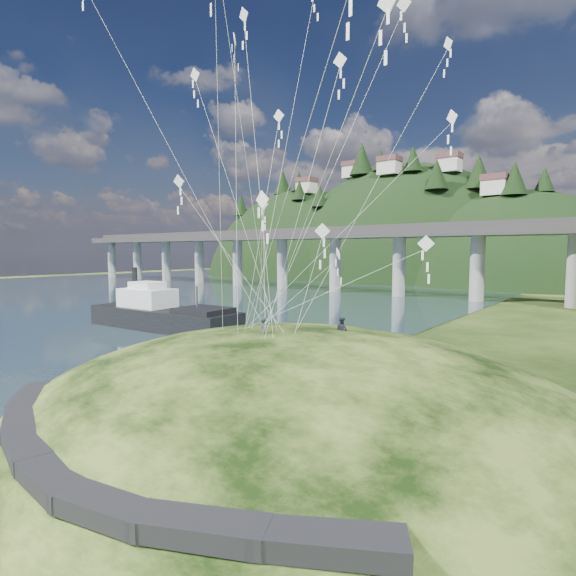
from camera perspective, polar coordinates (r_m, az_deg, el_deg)
The scene contains 10 objects.
ground at distance 30.06m, azimuth -13.55°, elevation -13.79°, with size 320.00×320.00×0.00m, color black.
water at distance 106.16m, azimuth -25.27°, elevation -0.82°, with size 240.00×240.00×0.00m, color #283E4A.
grass_hill at distance 26.74m, azimuth 1.61°, elevation -19.53°, with size 36.00×32.00×13.00m.
footpath at distance 18.45m, azimuth -23.42°, elevation -19.34°, with size 22.29×5.84×0.83m.
bridge at distance 100.42m, azimuth 8.75°, elevation 4.83°, with size 160.00×11.00×15.00m.
far_ridge at distance 155.55m, azimuth 12.50°, elevation -1.59°, with size 153.00×70.00×94.50m.
work_barge at distance 56.85m, azimuth -15.80°, elevation -3.14°, with size 21.43×7.13×7.38m.
wooden_dock at distance 36.21m, azimuth -10.19°, elevation -9.83°, with size 13.39×4.85×0.95m.
kite_flyers at distance 25.62m, azimuth 2.86°, elevation -3.70°, with size 3.80×4.23×1.78m.
kite_swarm at distance 26.20m, azimuth -0.23°, elevation 23.22°, with size 20.37×15.76×18.52m.
Camera 1 is at (22.38, -17.68, 9.50)m, focal length 28.00 mm.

